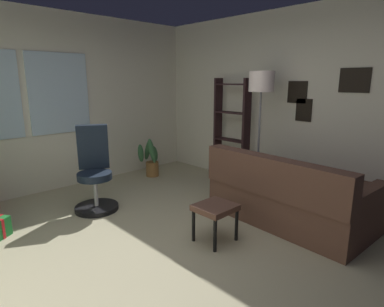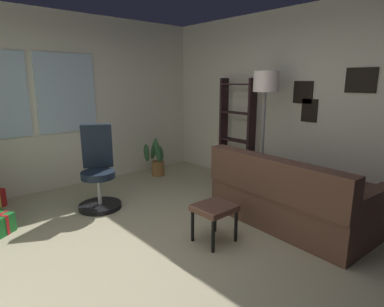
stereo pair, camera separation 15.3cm
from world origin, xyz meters
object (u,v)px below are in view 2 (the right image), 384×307
(gift_box_green, at_px, (0,224))
(potted_plant, at_px, (156,159))
(couch, at_px, (306,199))
(office_chair, at_px, (98,176))
(footstool, at_px, (214,211))
(floor_lamp, at_px, (266,91))
(bookshelf, at_px, (237,139))

(gift_box_green, bearing_deg, potted_plant, 15.01)
(couch, relative_size, potted_plant, 2.74)
(office_chair, bearing_deg, potted_plant, 26.21)
(potted_plant, bearing_deg, footstool, -111.46)
(floor_lamp, bearing_deg, footstool, -161.17)
(footstool, bearing_deg, couch, -18.00)
(couch, height_order, floor_lamp, floor_lamp)
(gift_box_green, xyz_separation_m, potted_plant, (2.62, 0.70, 0.18))
(office_chair, height_order, bookshelf, bookshelf)
(gift_box_green, relative_size, floor_lamp, 0.18)
(office_chair, xyz_separation_m, potted_plant, (1.43, 0.70, -0.14))
(couch, xyz_separation_m, footstool, (-1.18, 0.38, 0.06))
(gift_box_green, xyz_separation_m, floor_lamp, (3.17, -1.19, 1.42))
(bookshelf, height_order, potted_plant, bookshelf)
(footstool, height_order, floor_lamp, floor_lamp)
(office_chair, relative_size, potted_plant, 1.59)
(footstool, xyz_separation_m, floor_lamp, (1.49, 0.51, 1.19))
(couch, distance_m, gift_box_green, 3.54)
(footstool, height_order, bookshelf, bookshelf)
(bookshelf, bearing_deg, floor_lamp, -110.30)
(gift_box_green, distance_m, potted_plant, 2.72)
(gift_box_green, bearing_deg, footstool, -45.37)
(office_chair, xyz_separation_m, bookshelf, (2.24, -0.46, 0.30))
(floor_lamp, bearing_deg, potted_plant, 106.16)
(couch, height_order, gift_box_green, couch)
(footstool, bearing_deg, office_chair, 105.86)
(footstool, height_order, gift_box_green, footstool)
(gift_box_green, xyz_separation_m, bookshelf, (3.44, -0.46, 0.62))
(potted_plant, bearing_deg, office_chair, -153.79)
(bookshelf, xyz_separation_m, floor_lamp, (-0.27, -0.73, 0.79))
(gift_box_green, distance_m, bookshelf, 3.52)
(footstool, xyz_separation_m, potted_plant, (0.94, 2.40, -0.05))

